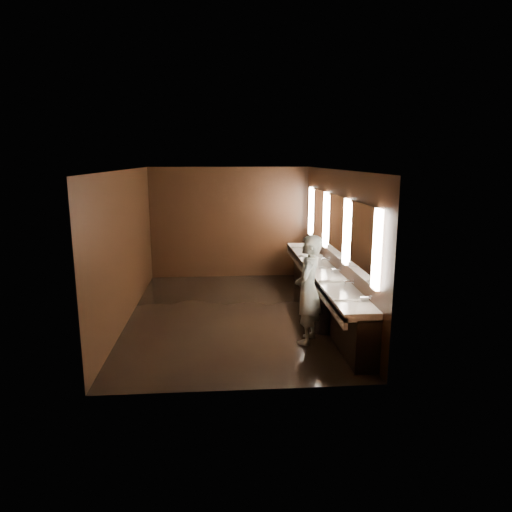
% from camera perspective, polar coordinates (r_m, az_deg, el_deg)
% --- Properties ---
extents(floor, '(6.00, 6.00, 0.00)m').
position_cam_1_polar(floor, '(9.05, -2.84, -7.31)').
color(floor, black).
rests_on(floor, ground).
extents(ceiling, '(4.00, 6.00, 0.02)m').
position_cam_1_polar(ceiling, '(8.54, -3.04, 10.70)').
color(ceiling, '#2D2D2B').
rests_on(ceiling, wall_back).
extents(wall_back, '(4.00, 0.02, 2.80)m').
position_cam_1_polar(wall_back, '(11.65, -3.34, 4.16)').
color(wall_back, black).
rests_on(wall_back, floor).
extents(wall_front, '(4.00, 0.02, 2.80)m').
position_cam_1_polar(wall_front, '(5.77, -2.12, -4.09)').
color(wall_front, black).
rests_on(wall_front, floor).
extents(wall_left, '(0.02, 6.00, 2.80)m').
position_cam_1_polar(wall_left, '(8.86, -15.97, 1.19)').
color(wall_left, black).
rests_on(wall_left, floor).
extents(wall_right, '(0.02, 6.00, 2.80)m').
position_cam_1_polar(wall_right, '(8.96, 9.96, 1.60)').
color(wall_right, black).
rests_on(wall_right, floor).
extents(sink_counter, '(0.55, 5.40, 1.01)m').
position_cam_1_polar(sink_counter, '(9.12, 8.49, -4.01)').
color(sink_counter, black).
rests_on(sink_counter, floor).
extents(mirror_band, '(0.06, 5.03, 1.15)m').
position_cam_1_polar(mirror_band, '(8.90, 9.92, 3.81)').
color(mirror_band, '#FFE8CE').
rests_on(mirror_band, wall_right).
extents(person, '(0.66, 0.78, 1.80)m').
position_cam_1_polar(person, '(7.54, 6.54, -4.19)').
color(person, '#90C2D8').
rests_on(person, floor).
extents(trash_bin, '(0.48, 0.48, 0.57)m').
position_cam_1_polar(trash_bin, '(8.19, 8.53, -7.46)').
color(trash_bin, black).
rests_on(trash_bin, floor).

